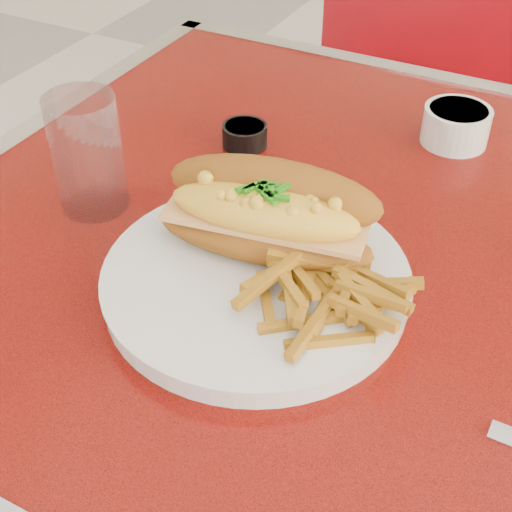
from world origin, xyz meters
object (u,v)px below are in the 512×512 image
at_px(fork, 326,244).
at_px(water_tumbler, 87,154).
at_px(gravy_ramekin, 456,124).
at_px(dinner_plate, 256,280).
at_px(diner_table, 483,400).
at_px(mac_hoagie, 268,213).
at_px(sauce_cup_left, 245,134).

distance_m(fork, water_tumbler, 0.26).
bearing_deg(gravy_ramekin, fork, -99.84).
bearing_deg(dinner_plate, diner_table, 28.23).
distance_m(diner_table, fork, 0.26).
relative_size(diner_table, fork, 8.42).
distance_m(dinner_plate, gravy_ramekin, 0.36).
bearing_deg(mac_hoagie, dinner_plate, -86.57).
relative_size(dinner_plate, sauce_cup_left, 6.43).
height_order(fork, gravy_ramekin, gravy_ramekin).
distance_m(dinner_plate, sauce_cup_left, 0.26).
xyz_separation_m(diner_table, mac_hoagie, (-0.22, -0.07, 0.22)).
height_order(gravy_ramekin, water_tumbler, water_tumbler).
bearing_deg(gravy_ramekin, dinner_plate, -104.17).
bearing_deg(sauce_cup_left, water_tumbler, -114.42).
height_order(diner_table, water_tumbler, water_tumbler).
distance_m(dinner_plate, mac_hoagie, 0.06).
relative_size(dinner_plate, fork, 2.40).
distance_m(dinner_plate, water_tumbler, 0.22).
bearing_deg(dinner_plate, mac_hoagie, 102.67).
relative_size(diner_table, dinner_plate, 3.51).
distance_m(diner_table, mac_hoagie, 0.32).
bearing_deg(diner_table, sauce_cup_left, 162.53).
relative_size(diner_table, water_tumbler, 9.88).
distance_m(diner_table, sauce_cup_left, 0.40).
xyz_separation_m(diner_table, dinner_plate, (-0.21, -0.11, 0.17)).
bearing_deg(water_tumbler, dinner_plate, -10.85).
relative_size(diner_table, sauce_cup_left, 22.58).
height_order(gravy_ramekin, sauce_cup_left, gravy_ramekin).
xyz_separation_m(gravy_ramekin, water_tumbler, (-0.30, -0.30, 0.04)).
xyz_separation_m(dinner_plate, mac_hoagie, (-0.01, 0.04, 0.05)).
bearing_deg(gravy_ramekin, diner_table, -61.56).
bearing_deg(sauce_cup_left, mac_hoagie, -56.10).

